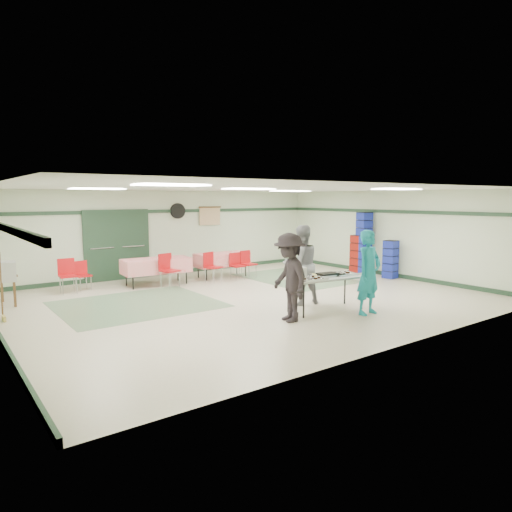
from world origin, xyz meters
TOP-DOWN VIEW (x-y plane):
  - floor at (0.00, 0.00)m, footprint 11.00×11.00m
  - ceiling at (0.00, 0.00)m, footprint 11.00×11.00m
  - wall_back at (0.00, 4.50)m, footprint 11.00×0.00m
  - wall_front at (0.00, -4.50)m, footprint 11.00×0.00m
  - wall_right at (5.50, 0.00)m, footprint 0.00×9.00m
  - trim_back at (0.00, 4.47)m, footprint 11.00×0.06m
  - baseboard_back at (0.00, 4.47)m, footprint 11.00×0.06m
  - trim_right at (5.47, 0.00)m, footprint 0.06×9.00m
  - baseboard_right at (5.47, 0.00)m, footprint 0.06×9.00m
  - green_patch_a at (-2.50, 1.00)m, footprint 3.50×3.00m
  - green_patch_b at (2.80, 1.50)m, footprint 2.50×3.50m
  - double_door_left at (-2.20, 4.44)m, footprint 0.90×0.06m
  - double_door_right at (-1.25, 4.44)m, footprint 0.90×0.06m
  - door_frame at (-1.73, 4.42)m, footprint 2.00×0.03m
  - wall_fan at (0.30, 4.44)m, footprint 0.50×0.10m
  - scroll_banner at (1.50, 4.44)m, footprint 0.80×0.02m
  - serving_table at (0.63, -2.01)m, footprint 1.90×0.96m
  - sheet_tray_right at (1.15, -2.04)m, footprint 0.67×0.55m
  - sheet_tray_mid at (0.50, -1.92)m, footprint 0.65×0.52m
  - sheet_tray_left at (0.08, -2.12)m, footprint 0.63×0.51m
  - baking_pan at (0.68, -2.02)m, footprint 0.47×0.33m
  - foam_box_stack at (-0.16, -2.02)m, footprint 0.28×0.26m
  - volunteer_teal at (1.16, -2.76)m, footprint 0.69×0.49m
  - volunteer_grey at (0.62, -1.21)m, footprint 1.02×0.87m
  - volunteer_dark at (-0.57, -2.20)m, footprint 0.92×1.28m
  - dining_table_a at (1.07, 2.99)m, footprint 1.70×0.83m
  - dining_table_b at (-1.13, 2.99)m, footprint 1.92×0.96m
  - chair_a at (1.22, 2.42)m, footprint 0.39×0.39m
  - chair_b at (0.34, 2.42)m, footprint 0.52×0.52m
  - chair_c at (1.63, 2.42)m, footprint 0.44×0.44m
  - chair_d at (-1.04, 2.43)m, footprint 0.54×0.54m
  - chair_loose_a at (-3.06, 3.46)m, footprint 0.41×0.41m
  - chair_loose_b at (-3.48, 3.28)m, footprint 0.44×0.44m
  - crate_stack_blue_a at (5.15, -0.26)m, footprint 0.40×0.40m
  - crate_stack_red at (5.15, 1.05)m, footprint 0.40×0.40m
  - crate_stack_blue_b at (5.15, 0.81)m, footprint 0.44×0.44m
  - office_printer at (-5.15, 1.60)m, footprint 0.57×0.51m
  - broom at (-5.23, 1.22)m, footprint 0.04×0.22m

SIDE VIEW (x-z plane):
  - floor at x=0.00m, z-range 0.00..0.00m
  - green_patch_a at x=-2.50m, z-range 0.00..0.01m
  - green_patch_b at x=2.80m, z-range 0.00..0.01m
  - baseboard_back at x=0.00m, z-range 0.00..0.12m
  - baseboard_right at x=5.47m, z-range 0.00..0.12m
  - chair_loose_a at x=-3.06m, z-range 0.09..0.87m
  - chair_a at x=1.22m, z-range 0.09..0.90m
  - chair_c at x=1.63m, z-range 0.09..0.94m
  - chair_b at x=0.34m, z-range 0.10..0.99m
  - chair_loose_b at x=-3.48m, z-range 0.10..1.01m
  - dining_table_a at x=1.07m, z-range 0.19..0.95m
  - dining_table_b at x=-1.13m, z-range 0.19..0.95m
  - chair_d at x=-1.04m, z-range 0.11..1.05m
  - crate_stack_blue_a at x=5.15m, z-range 0.00..1.18m
  - crate_stack_red at x=5.15m, z-range 0.00..1.25m
  - serving_table at x=0.63m, z-range 0.34..1.10m
  - broom at x=-5.23m, z-range 0.03..1.41m
  - sheet_tray_right at x=1.15m, z-range 0.76..0.78m
  - sheet_tray_mid at x=0.50m, z-range 0.76..0.78m
  - sheet_tray_left at x=0.08m, z-range 0.76..0.78m
  - baking_pan at x=0.68m, z-range 0.76..0.84m
  - volunteer_dark at x=-0.57m, z-range 0.00..1.78m
  - volunteer_teal at x=1.16m, z-range 0.00..1.80m
  - foam_box_stack at x=-0.16m, z-range 0.76..1.05m
  - volunteer_grey at x=0.62m, z-range 0.00..1.85m
  - office_printer at x=-5.15m, z-range 0.74..1.15m
  - crate_stack_blue_b at x=5.15m, z-range 0.00..2.01m
  - double_door_left at x=-2.20m, z-range 0.00..2.10m
  - double_door_right at x=-1.25m, z-range 0.00..2.10m
  - door_frame at x=-1.73m, z-range -0.02..2.12m
  - wall_back at x=0.00m, z-range -4.15..6.85m
  - wall_front at x=0.00m, z-range -4.15..6.85m
  - wall_right at x=5.50m, z-range -3.15..5.85m
  - scroll_banner at x=1.50m, z-range 1.55..2.15m
  - trim_back at x=0.00m, z-range 2.00..2.10m
  - trim_right at x=5.47m, z-range 2.00..2.10m
  - wall_fan at x=0.30m, z-range 1.80..2.30m
  - ceiling at x=0.00m, z-range 2.70..2.70m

